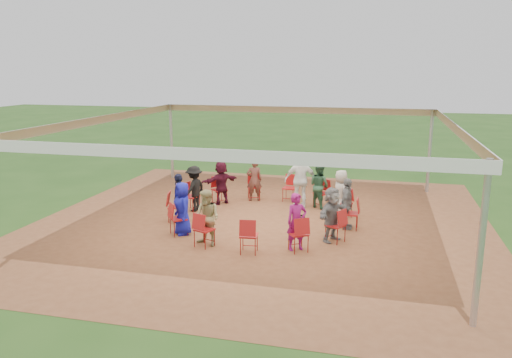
% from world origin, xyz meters
% --- Properties ---
extents(ground, '(80.00, 80.00, 0.00)m').
position_xyz_m(ground, '(0.00, 0.00, 0.00)').
color(ground, '#254917').
rests_on(ground, ground).
extents(dirt_patch, '(13.00, 13.00, 0.00)m').
position_xyz_m(dirt_patch, '(0.00, 0.00, 0.01)').
color(dirt_patch, brown).
rests_on(dirt_patch, ground).
extents(tent, '(10.33, 10.33, 3.00)m').
position_xyz_m(tent, '(0.00, 0.00, 2.37)').
color(tent, '#B2B2B7').
rests_on(tent, ground).
extents(chair_0, '(0.45, 0.43, 0.90)m').
position_xyz_m(chair_0, '(2.55, -0.04, 0.45)').
color(chair_0, '#AF1819').
rests_on(chair_0, ground).
extents(chair_1, '(0.58, 0.57, 0.90)m').
position_xyz_m(chair_1, '(2.28, 1.15, 0.45)').
color(chair_1, '#AF1819').
rests_on(chair_1, ground).
extents(chair_2, '(0.60, 0.60, 0.90)m').
position_xyz_m(chair_2, '(1.48, 2.08, 0.45)').
color(chair_2, '#AF1819').
rests_on(chair_2, ground).
extents(chair_3, '(0.48, 0.49, 0.90)m').
position_xyz_m(chair_3, '(0.35, 2.53, 0.45)').
color(chair_3, '#AF1819').
rests_on(chair_3, ground).
extents(chair_4, '(0.54, 0.56, 0.90)m').
position_xyz_m(chair_4, '(-0.87, 2.40, 0.45)').
color(chair_4, '#AF1819').
rests_on(chair_4, ground).
extents(chair_5, '(0.61, 0.61, 0.90)m').
position_xyz_m(chair_5, '(-1.88, 1.72, 0.45)').
color(chair_5, '#AF1819').
rests_on(chair_5, ground).
extents(chair_6, '(0.53, 0.52, 0.90)m').
position_xyz_m(chair_6, '(-2.47, 0.65, 0.45)').
color(chair_6, '#AF1819').
rests_on(chair_6, ground).
extents(chair_7, '(0.52, 0.51, 0.90)m').
position_xyz_m(chair_7, '(-2.49, -0.57, 0.45)').
color(chair_7, '#AF1819').
rests_on(chair_7, ground).
extents(chair_8, '(0.61, 0.61, 0.90)m').
position_xyz_m(chair_8, '(-1.94, -1.66, 0.45)').
color(chair_8, '#AF1819').
rests_on(chair_8, ground).
extents(chair_9, '(0.55, 0.56, 0.90)m').
position_xyz_m(chair_9, '(-0.94, -2.37, 0.45)').
color(chair_9, '#AF1819').
rests_on(chair_9, ground).
extents(chair_10, '(0.46, 0.48, 0.90)m').
position_xyz_m(chair_10, '(0.27, -2.54, 0.45)').
color(chair_10, '#AF1819').
rests_on(chair_10, ground).
extents(chair_11, '(0.59, 0.60, 0.90)m').
position_xyz_m(chair_11, '(1.42, -2.13, 0.45)').
color(chair_11, '#AF1819').
rests_on(chair_11, ground).
extents(chair_12, '(0.59, 0.58, 0.90)m').
position_xyz_m(chair_12, '(2.24, -1.22, 0.45)').
color(chair_12, '#AF1819').
rests_on(chair_12, ground).
extents(person_seated_0, '(0.45, 0.85, 1.45)m').
position_xyz_m(person_seated_0, '(2.43, -0.04, 0.73)').
color(person_seated_0, slate).
rests_on(person_seated_0, ground).
extents(person_seated_1, '(0.67, 0.81, 1.45)m').
position_xyz_m(person_seated_1, '(2.17, 1.10, 0.73)').
color(person_seated_1, '#AAA395').
rests_on(person_seated_1, ground).
extents(person_seated_2, '(0.81, 0.74, 1.45)m').
position_xyz_m(person_seated_2, '(1.42, 1.98, 0.73)').
color(person_seated_2, '#295337').
rests_on(person_seated_2, ground).
extents(person_seated_3, '(0.61, 0.50, 1.45)m').
position_xyz_m(person_seated_3, '(-0.83, 2.29, 0.73)').
color(person_seated_3, brown).
rests_on(person_seated_3, ground).
extents(person_seated_4, '(1.28, 1.33, 1.45)m').
position_xyz_m(person_seated_4, '(-1.80, 1.64, 0.73)').
color(person_seated_4, '#450F20').
rests_on(person_seated_4, ground).
extents(person_seated_5, '(0.69, 1.02, 1.45)m').
position_xyz_m(person_seated_5, '(-2.35, 0.62, 0.73)').
color(person_seated_5, black).
rests_on(person_seated_5, ground).
extents(person_seated_6, '(0.61, 0.92, 1.45)m').
position_xyz_m(person_seated_6, '(-2.37, -0.54, 0.73)').
color(person_seated_6, '#191E3B').
rests_on(person_seated_6, ground).
extents(person_seated_7, '(0.76, 0.79, 1.45)m').
position_xyz_m(person_seated_7, '(-1.85, -1.59, 0.73)').
color(person_seated_7, '#15189F').
rests_on(person_seated_7, ground).
extents(person_seated_8, '(0.80, 0.64, 1.45)m').
position_xyz_m(person_seated_8, '(-0.90, -2.26, 0.73)').
color(person_seated_8, tan).
rests_on(person_seated_8, ground).
extents(person_seated_9, '(0.63, 0.58, 1.45)m').
position_xyz_m(person_seated_9, '(1.35, -2.03, 0.73)').
color(person_seated_9, '#84115D').
rests_on(person_seated_9, ground).
extents(person_seated_10, '(1.08, 1.42, 1.45)m').
position_xyz_m(person_seated_10, '(2.14, -1.17, 0.73)').
color(person_seated_10, slate).
rests_on(person_seated_10, ground).
extents(standing_person, '(1.16, 0.80, 1.79)m').
position_xyz_m(standing_person, '(0.83, 1.88, 0.90)').
color(standing_person, white).
rests_on(standing_person, ground).
extents(cable_coil, '(0.40, 0.40, 0.03)m').
position_xyz_m(cable_coil, '(1.00, 0.73, 0.02)').
color(cable_coil, black).
rests_on(cable_coil, ground).
extents(laptop, '(0.26, 0.32, 0.22)m').
position_xyz_m(laptop, '(2.27, -0.04, 0.68)').
color(laptop, '#B7B7BC').
rests_on(laptop, ground).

